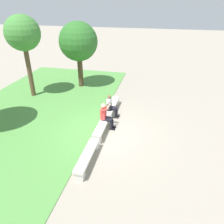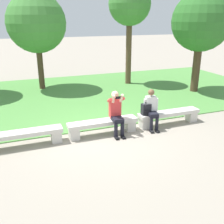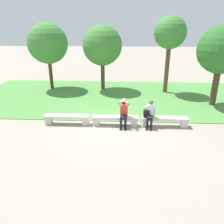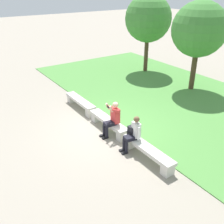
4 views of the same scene
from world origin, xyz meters
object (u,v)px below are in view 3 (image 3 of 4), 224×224
Objects in this scene: tree_far_back at (222,50)px; bench_main at (67,118)px; person_distant at (150,113)px; tree_behind_wall at (170,34)px; bench_mid at (165,120)px; bench_near at (115,119)px; backpack at (146,113)px; person_photographer at (124,111)px; tree_left_background at (48,44)px; tree_right_background at (102,46)px.

bench_main is at bearing -158.73° from tree_far_back.
person_distant is 0.25× the size of tree_behind_wall.
tree_far_back is (4.02, 3.15, 2.48)m from person_distant.
bench_mid is 0.48× the size of tree_far_back.
backpack reaches higher than bench_near.
person_photographer is 0.29× the size of tree_far_back.
bench_main is 2.31m from bench_near.
bench_mid is 0.47× the size of tree_left_background.
bench_main is 1.70× the size of person_distant.
person_distant is at bearing -106.44° from tree_behind_wall.
bench_main is at bearing 179.04° from person_distant.
bench_mid is 7.53m from tree_right_background.
tree_left_background reaches higher than person_photographer.
tree_behind_wall is 1.12× the size of tree_far_back.
bench_main is at bearing 180.00° from bench_near.
person_photographer is (0.40, -0.08, 0.43)m from bench_near.
person_distant is 6.73m from tree_behind_wall.
tree_far_back is at bearing 28.77° from bench_near.
bench_mid is at bearing 0.00° from bench_near.
person_distant reaches higher than bench_mid.
backpack is (-0.16, 0.06, -0.05)m from person_distant.
tree_behind_wall is 1.09× the size of tree_left_background.
tree_left_background is at bearing 130.80° from person_photographer.
tree_behind_wall reaches higher than person_distant.
person_distant is 2.94× the size of backpack.
backpack is 0.10× the size of tree_right_background.
tree_left_background is at bearing 164.02° from tree_far_back.
person_photographer is 3.08× the size of backpack.
bench_near is 0.48× the size of tree_right_background.
person_photographer is 1.21m from person_distant.
backpack is 0.09× the size of tree_left_background.
person_distant is (3.91, -0.07, 0.37)m from bench_main.
person_distant is at bearing -65.92° from tree_right_background.
person_distant is 0.27× the size of tree_left_background.
bench_near is at bearing -79.37° from tree_right_background.
tree_behind_wall reaches higher than bench_near.
person_distant is 0.28× the size of tree_right_background.
bench_near is 1.62× the size of person_photographer.
tree_far_back is at bearing 36.50° from backpack.
bench_mid is at bearing -60.45° from tree_right_background.
bench_near is 7.02m from tree_far_back.
bench_mid is at bearing -137.05° from tree_far_back.
person_photographer is 7.11m from tree_behind_wall.
person_distant is at bearing -43.33° from tree_left_background.
bench_main is 1.00× the size of bench_near.
bench_main is 7.27m from tree_left_background.
person_distant is 0.28× the size of tree_far_back.
tree_left_background is (-4.95, 6.11, 2.91)m from bench_near.
bench_near is 7.42m from tree_behind_wall.
bench_main is 3.93m from person_distant.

